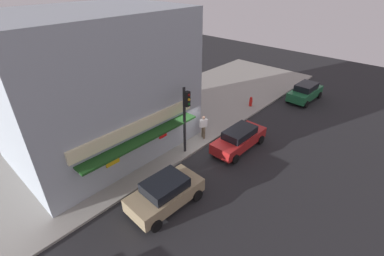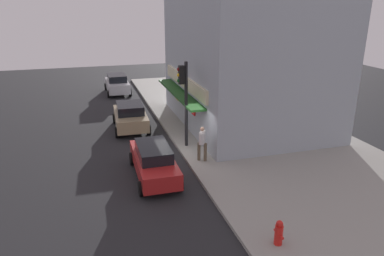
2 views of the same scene
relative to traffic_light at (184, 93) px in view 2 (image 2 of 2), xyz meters
name	(u,v)px [view 2 (image 2 of 2)]	position (x,y,z in m)	size (l,w,h in m)	color
ground_plane	(182,156)	(1.03, -0.43, -3.14)	(60.32, 60.32, 0.00)	#232326
sidewalk	(270,144)	(1.03, 4.77, -3.06)	(40.22, 10.39, 0.15)	gray
corner_building	(246,54)	(-3.03, 4.88, 1.45)	(11.26, 8.78, 8.88)	#9EA8B2
traffic_light	(184,93)	(0.00, 0.00, 0.00)	(0.32, 0.58, 4.63)	black
fire_hydrant	(279,233)	(9.21, 0.64, -2.56)	(0.51, 0.27, 0.88)	red
trash_can	(190,118)	(-3.46, 1.30, -2.54)	(0.53, 0.53, 0.88)	#2D2D2D
pedestrian	(202,142)	(2.17, 0.31, -1.99)	(0.59, 0.50, 1.78)	brown
parked_car_red	(154,161)	(2.94, -2.27, -2.33)	(4.52, 1.93, 1.55)	#AD1E1E
parked_car_silver	(117,84)	(-14.03, -2.29, -2.28)	(4.21, 2.06, 1.67)	#B7B7BC
parked_car_tan	(130,116)	(-4.12, -2.42, -2.29)	(4.12, 2.25, 1.65)	#9E8966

